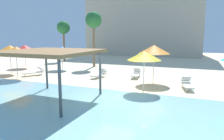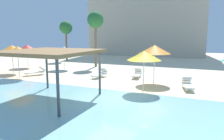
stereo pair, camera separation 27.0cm
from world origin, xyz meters
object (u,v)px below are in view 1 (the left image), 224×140
shade_pavilion (51,53)px  beach_umbrella_yellow_5 (144,56)px  lounge_chair_2 (99,74)px  beach_umbrella_blue_4 (62,49)px  beach_umbrella_red_6 (25,47)px  lounge_chair_0 (35,72)px  palm_tree_2 (94,21)px  lounge_chair_3 (187,84)px  palm_tree_1 (63,28)px  beach_umbrella_orange_2 (10,49)px  beach_umbrella_orange_7 (154,49)px  lounge_chair_5 (136,74)px  beach_umbrella_orange_1 (16,51)px

shade_pavilion → beach_umbrella_yellow_5: 5.84m
lounge_chair_2 → beach_umbrella_blue_4: bearing=-107.5°
beach_umbrella_red_6 → lounge_chair_0: beach_umbrella_red_6 is taller
palm_tree_2 → lounge_chair_0: bearing=-108.8°
lounge_chair_3 → beach_umbrella_blue_4: bearing=-119.3°
palm_tree_1 → shade_pavilion: bearing=-57.0°
lounge_chair_3 → lounge_chair_0: bearing=-102.6°
beach_umbrella_orange_2 → beach_umbrella_red_6: 3.97m
beach_umbrella_orange_7 → lounge_chair_0: beach_umbrella_orange_7 is taller
shade_pavilion → palm_tree_1: palm_tree_1 is taller
beach_umbrella_yellow_5 → lounge_chair_5: beach_umbrella_yellow_5 is taller
beach_umbrella_orange_1 → lounge_chair_2: 7.32m
beach_umbrella_blue_4 → beach_umbrella_orange_7: beach_umbrella_orange_7 is taller
shade_pavilion → beach_umbrella_orange_2: size_ratio=1.73×
lounge_chair_0 → lounge_chair_5: same height
beach_umbrella_yellow_5 → lounge_chair_2: 6.04m
beach_umbrella_blue_4 → beach_umbrella_yellow_5: beach_umbrella_yellow_5 is taller
beach_umbrella_red_6 → palm_tree_2: palm_tree_2 is taller
beach_umbrella_red_6 → beach_umbrella_orange_7: (15.30, -2.35, 0.26)m
beach_umbrella_orange_2 → lounge_chair_2: bearing=9.5°
palm_tree_2 → shade_pavilion: bearing=-72.8°
shade_pavilion → beach_umbrella_red_6: shade_pavilion is taller
beach_umbrella_red_6 → lounge_chair_0: bearing=-37.9°
beach_umbrella_yellow_5 → palm_tree_1: size_ratio=0.45×
beach_umbrella_orange_1 → palm_tree_1: 13.86m
beach_umbrella_red_6 → lounge_chair_3: beach_umbrella_red_6 is taller
beach_umbrella_red_6 → beach_umbrella_orange_7: beach_umbrella_orange_7 is taller
beach_umbrella_red_6 → palm_tree_2: bearing=28.4°
shade_pavilion → lounge_chair_3: 9.26m
beach_umbrella_orange_1 → beach_umbrella_blue_4: bearing=84.0°
shade_pavilion → lounge_chair_5: shade_pavilion is taller
beach_umbrella_orange_1 → palm_tree_1: palm_tree_1 is taller
lounge_chair_2 → lounge_chair_3: size_ratio=0.99×
beach_umbrella_orange_2 → palm_tree_2: 9.51m
lounge_chair_3 → lounge_chair_5: same height
beach_umbrella_yellow_5 → lounge_chair_3: 3.75m
beach_umbrella_orange_7 → beach_umbrella_yellow_5: bearing=-91.1°
beach_umbrella_orange_1 → lounge_chair_3: beach_umbrella_orange_1 is taller
beach_umbrella_yellow_5 → beach_umbrella_orange_7: (0.05, 2.90, 0.24)m
lounge_chair_3 → palm_tree_2: bearing=-136.2°
beach_umbrella_orange_2 → beach_umbrella_orange_7: bearing=5.2°
beach_umbrella_orange_7 → lounge_chair_3: beach_umbrella_orange_7 is taller
shade_pavilion → palm_tree_2: size_ratio=0.74×
beach_umbrella_red_6 → lounge_chair_2: bearing=-11.4°
beach_umbrella_orange_2 → lounge_chair_0: 3.49m
shade_pavilion → beach_umbrella_orange_2: shade_pavilion is taller
shade_pavilion → lounge_chair_5: (2.51, 8.33, -2.33)m
beach_umbrella_yellow_5 → beach_umbrella_orange_7: bearing=88.9°
palm_tree_2 → beach_umbrella_blue_4: bearing=-123.3°
beach_umbrella_blue_4 → lounge_chair_2: 6.53m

